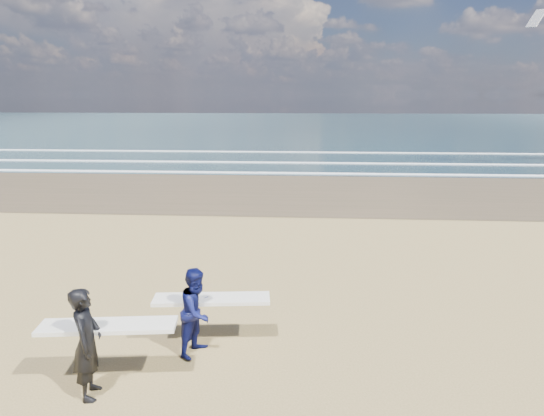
{
  "coord_description": "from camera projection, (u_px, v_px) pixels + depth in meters",
  "views": [
    {
      "loc": [
        2.84,
        -6.4,
        4.69
      ],
      "look_at": [
        2.0,
        6.0,
        1.79
      ],
      "focal_mm": 32.0,
      "sensor_mm": 36.0,
      "label": 1
    }
  ],
  "objects": [
    {
      "name": "ocean",
      "position": [
        415.0,
        125.0,
        76.09
      ],
      "size": [
        220.0,
        100.0,
        0.02
      ],
      "primitive_type": "cube",
      "color": "#192F37",
      "rests_on": "ground"
    },
    {
      "name": "surfer_near",
      "position": [
        90.0,
        341.0,
        7.6
      ],
      "size": [
        2.25,
        1.11,
        1.83
      ],
      "color": "black",
      "rests_on": "ground"
    },
    {
      "name": "surfer_far",
      "position": [
        199.0,
        310.0,
        8.91
      ],
      "size": [
        2.24,
        1.21,
        1.65
      ],
      "color": "#0C1147",
      "rests_on": "ground"
    }
  ]
}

